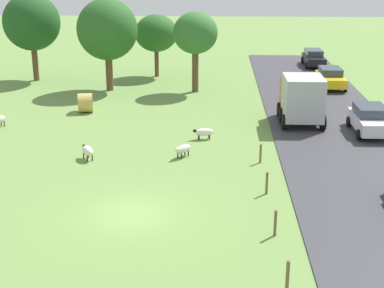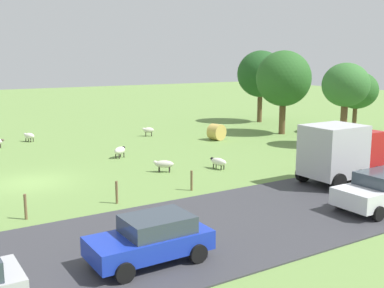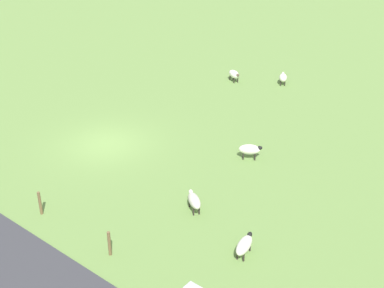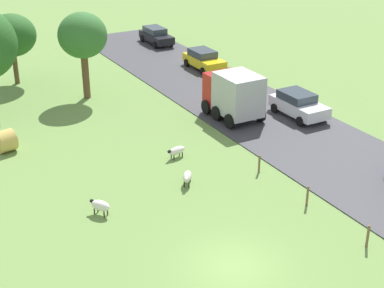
{
  "view_description": "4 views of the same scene",
  "coord_description": "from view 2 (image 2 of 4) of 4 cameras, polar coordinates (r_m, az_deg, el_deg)",
  "views": [
    {
      "loc": [
        3.56,
        -22.02,
        10.67
      ],
      "look_at": [
        2.38,
        4.8,
        1.6
      ],
      "focal_mm": 53.12,
      "sensor_mm": 36.0,
      "label": 1
    },
    {
      "loc": [
        25.76,
        -5.86,
        6.75
      ],
      "look_at": [
        1.87,
        9.13,
        1.54
      ],
      "focal_mm": 44.07,
      "sensor_mm": 36.0,
      "label": 2
    },
    {
      "loc": [
        15.96,
        18.47,
        12.92
      ],
      "look_at": [
        -0.08,
        5.63,
        1.86
      ],
      "focal_mm": 48.94,
      "sensor_mm": 36.0,
      "label": 3
    },
    {
      "loc": [
        -11.49,
        -16.87,
        15.0
      ],
      "look_at": [
        3.25,
        9.34,
        1.22
      ],
      "focal_mm": 54.73,
      "sensor_mm": 36.0,
      "label": 4
    }
  ],
  "objects": [
    {
      "name": "hay_bale_0",
      "position": [
        38.87,
        2.99,
        1.45
      ],
      "size": [
        1.27,
        1.52,
        1.33
      ],
      "primitive_type": "cylinder",
      "rotation": [
        1.57,
        0.0,
        1.79
      ],
      "color": "tan",
      "rests_on": "ground_plane"
    },
    {
      "name": "sheep_1",
      "position": [
        32.31,
        -8.73,
        -0.79
      ],
      "size": [
        0.99,
        1.15,
        0.77
      ],
      "color": "silver",
      "rests_on": "ground_plane"
    },
    {
      "name": "car_3",
      "position": [
        15.93,
        -4.93,
        -11.27
      ],
      "size": [
        2.11,
        4.04,
        1.53
      ],
      "color": "#1933B2",
      "rests_on": "road_strip"
    },
    {
      "name": "fence_post_2",
      "position": [
        22.35,
        -9.1,
        -5.79
      ],
      "size": [
        0.12,
        0.12,
        1.08
      ],
      "primitive_type": "cylinder",
      "color": "brown",
      "rests_on": "ground_plane"
    },
    {
      "name": "tree_0",
      "position": [
        49.91,
        8.3,
        8.37
      ],
      "size": [
        4.83,
        4.83,
        7.44
      ],
      "color": "brown",
      "rests_on": "ground_plane"
    },
    {
      "name": "sheep_5",
      "position": [
        40.91,
        -5.3,
        1.68
      ],
      "size": [
        0.81,
        1.05,
        0.78
      ],
      "color": "beige",
      "rests_on": "ground_plane"
    },
    {
      "name": "truck_0",
      "position": [
        26.39,
        17.48,
        -0.91
      ],
      "size": [
        2.71,
        4.17,
        3.18
      ],
      "color": "#B21919",
      "rests_on": "road_strip"
    },
    {
      "name": "ground_plane",
      "position": [
        27.26,
        -18.74,
        -4.43
      ],
      "size": [
        160.0,
        160.0,
        0.0
      ],
      "primitive_type": "plane",
      "color": "#6B8E47"
    },
    {
      "name": "sheep_2",
      "position": [
        40.28,
        -19.11,
        0.92
      ],
      "size": [
        1.1,
        0.92,
        0.72
      ],
      "color": "silver",
      "rests_on": "ground_plane"
    },
    {
      "name": "road_strip",
      "position": [
        17.2,
        -9.79,
        -12.68
      ],
      "size": [
        8.0,
        80.0,
        0.06
      ],
      "primitive_type": "cube",
      "color": "#38383D",
      "rests_on": "ground_plane"
    },
    {
      "name": "fence_post_1",
      "position": [
        21.16,
        -19.51,
        -7.18
      ],
      "size": [
        0.12,
        0.12,
        1.1
      ],
      "primitive_type": "cylinder",
      "color": "brown",
      "rests_on": "ground_plane"
    },
    {
      "name": "sheep_3",
      "position": [
        28.04,
        -3.42,
        -2.45
      ],
      "size": [
        1.01,
        1.18,
        0.72
      ],
      "color": "beige",
      "rests_on": "ground_plane"
    },
    {
      "name": "sheep_0",
      "position": [
        28.83,
        3.22,
        -2.16
      ],
      "size": [
        1.31,
        0.69,
        0.68
      ],
      "color": "silver",
      "rests_on": "ground_plane"
    },
    {
      "name": "fence_post_3",
      "position": [
        24.18,
        -0.05,
        -4.44
      ],
      "size": [
        0.12,
        0.12,
        1.05
      ],
      "primitive_type": "cylinder",
      "color": "brown",
      "rests_on": "ground_plane"
    },
    {
      "name": "tree_2",
      "position": [
        37.36,
        18.11,
        6.73
      ],
      "size": [
        3.52,
        3.52,
        6.35
      ],
      "color": "brown",
      "rests_on": "ground_plane"
    },
    {
      "name": "tree_3",
      "position": [
        42.32,
        11.02,
        7.76
      ],
      "size": [
        4.8,
        4.8,
        7.34
      ],
      "color": "brown",
      "rests_on": "ground_plane"
    },
    {
      "name": "tree_1",
      "position": [
        44.28,
        19.26,
        6.16
      ],
      "size": [
        3.79,
        3.79,
        5.53
      ],
      "color": "brown",
      "rests_on": "ground_plane"
    },
    {
      "name": "car_1",
      "position": [
        22.69,
        21.89,
        -5.19
      ],
      "size": [
        2.22,
        4.28,
        1.65
      ],
      "color": "silver",
      "rests_on": "road_strip"
    }
  ]
}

